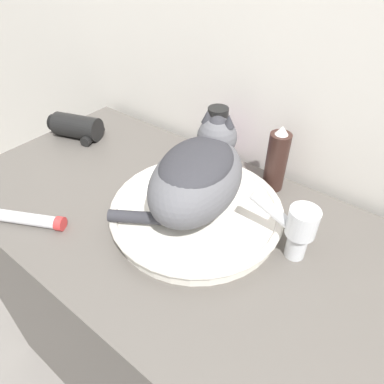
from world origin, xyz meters
The scene contains 9 objects.
wall_back centered at (0.00, 0.69, 1.20)m, with size 8.00×0.05×2.40m.
vanity_counter centered at (0.00, 0.32, 0.45)m, with size 1.28×0.63×0.90m.
sink_basin centered at (0.02, 0.34, 0.92)m, with size 0.41×0.41×0.05m.
cat centered at (0.02, 0.35, 1.03)m, with size 0.26×0.34×0.18m.
faucet centered at (0.25, 0.39, 0.98)m, with size 0.15×0.06×0.14m.
hairspray_can_black centered at (0.11, 0.57, 0.98)m, with size 0.06×0.06×0.18m.
mouthwash_bottle centered at (-0.08, 0.57, 0.98)m, with size 0.07×0.07×0.18m.
cream_tube centered at (-0.28, 0.09, 0.91)m, with size 0.16×0.10×0.03m.
hair_dryer centered at (-0.53, 0.42, 0.94)m, with size 0.19×0.13×0.08m.
Camera 1 is at (0.39, -0.14, 1.48)m, focal length 32.00 mm.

